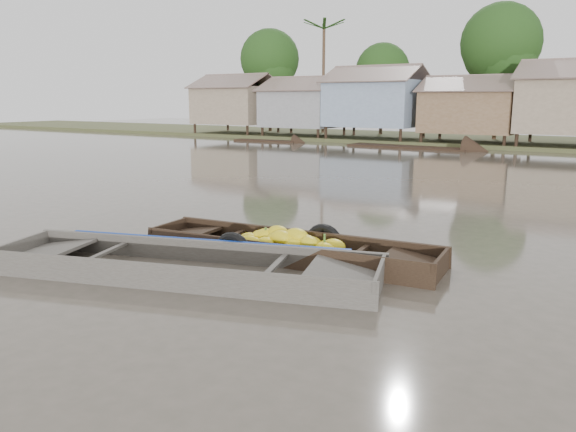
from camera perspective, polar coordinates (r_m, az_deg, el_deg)
The scene contains 3 objects.
ground at distance 10.68m, azimuth -2.95°, elevation -4.57°, with size 120.00×120.00×0.00m, color #494338.
banana_boat at distance 10.86m, azimuth -0.30°, elevation -3.31°, with size 6.00×1.98×0.84m.
viewer_boat at distance 10.00m, azimuth -10.34°, elevation -5.62°, with size 7.11×3.76×0.55m.
Camera 1 is at (5.92, -8.36, 3.01)m, focal length 35.00 mm.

